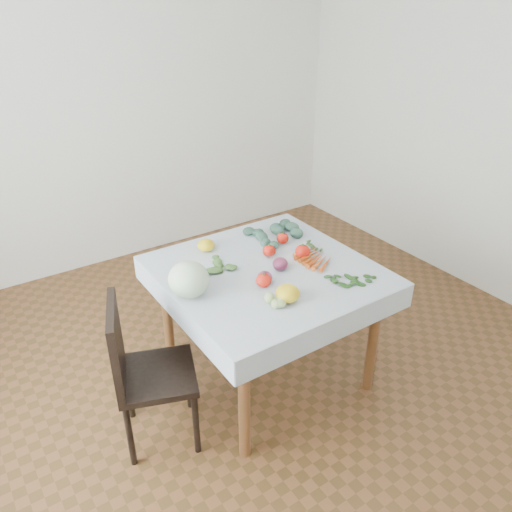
% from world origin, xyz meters
% --- Properties ---
extents(ground, '(4.00, 4.00, 0.00)m').
position_xyz_m(ground, '(0.00, 0.00, 0.00)').
color(ground, brown).
extents(back_wall, '(4.00, 0.04, 2.70)m').
position_xyz_m(back_wall, '(0.00, 2.00, 1.35)').
color(back_wall, white).
rests_on(back_wall, ground).
extents(table, '(1.00, 1.00, 0.75)m').
position_xyz_m(table, '(0.00, 0.00, 0.65)').
color(table, brown).
rests_on(table, ground).
extents(tablecloth, '(1.12, 1.12, 0.01)m').
position_xyz_m(tablecloth, '(0.00, 0.00, 0.75)').
color(tablecloth, white).
rests_on(tablecloth, table).
extents(chair, '(0.49, 0.49, 0.85)m').
position_xyz_m(chair, '(-0.81, -0.05, 0.48)').
color(chair, black).
rests_on(chair, ground).
extents(cabbage, '(0.22, 0.22, 0.19)m').
position_xyz_m(cabbage, '(-0.48, 0.00, 0.85)').
color(cabbage, beige).
rests_on(cabbage, tablecloth).
extents(tomato_a, '(0.09, 0.09, 0.07)m').
position_xyz_m(tomato_a, '(0.10, 0.13, 0.79)').
color(tomato_a, red).
rests_on(tomato_a, tablecloth).
extents(tomato_b, '(0.09, 0.09, 0.06)m').
position_xyz_m(tomato_b, '(0.27, 0.22, 0.79)').
color(tomato_b, red).
rests_on(tomato_b, tablecloth).
extents(tomato_c, '(0.10, 0.10, 0.07)m').
position_xyz_m(tomato_c, '(-0.12, -0.14, 0.79)').
color(tomato_c, red).
rests_on(tomato_c, tablecloth).
extents(tomato_d, '(0.12, 0.12, 0.08)m').
position_xyz_m(tomato_d, '(0.25, 0.00, 0.79)').
color(tomato_d, red).
rests_on(tomato_d, tablecloth).
extents(heirloom_back, '(0.13, 0.13, 0.07)m').
position_xyz_m(heirloom_back, '(-0.17, 0.39, 0.79)').
color(heirloom_back, gold).
rests_on(heirloom_back, tablecloth).
extents(heirloom_front, '(0.16, 0.16, 0.09)m').
position_xyz_m(heirloom_front, '(-0.10, -0.31, 0.80)').
color(heirloom_front, gold).
rests_on(heirloom_front, tablecloth).
extents(onion_a, '(0.10, 0.10, 0.07)m').
position_xyz_m(onion_a, '(0.06, -0.04, 0.79)').
color(onion_a, '#631C3E').
rests_on(onion_a, tablecloth).
extents(onion_b, '(0.10, 0.10, 0.07)m').
position_xyz_m(onion_b, '(-0.10, -0.11, 0.79)').
color(onion_b, '#631C3E').
rests_on(onion_b, tablecloth).
extents(tomatillo_cluster, '(0.11, 0.11, 0.05)m').
position_xyz_m(tomatillo_cluster, '(-0.20, -0.30, 0.78)').
color(tomatillo_cluster, '#A0BA6B').
rests_on(tomatillo_cluster, tablecloth).
extents(carrot_bunch, '(0.19, 0.25, 0.03)m').
position_xyz_m(carrot_bunch, '(0.29, -0.06, 0.77)').
color(carrot_bunch, '#CC6016').
rests_on(carrot_bunch, tablecloth).
extents(kale_bunch, '(0.32, 0.30, 0.05)m').
position_xyz_m(kale_bunch, '(0.29, 0.31, 0.78)').
color(kale_bunch, '#395D4B').
rests_on(kale_bunch, tablecloth).
extents(basil_bunch, '(0.25, 0.17, 0.01)m').
position_xyz_m(basil_bunch, '(0.33, -0.34, 0.76)').
color(basil_bunch, '#235119').
rests_on(basil_bunch, tablecloth).
extents(dill_bunch, '(0.21, 0.20, 0.02)m').
position_xyz_m(dill_bunch, '(-0.24, 0.19, 0.77)').
color(dill_bunch, '#507335').
rests_on(dill_bunch, tablecloth).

